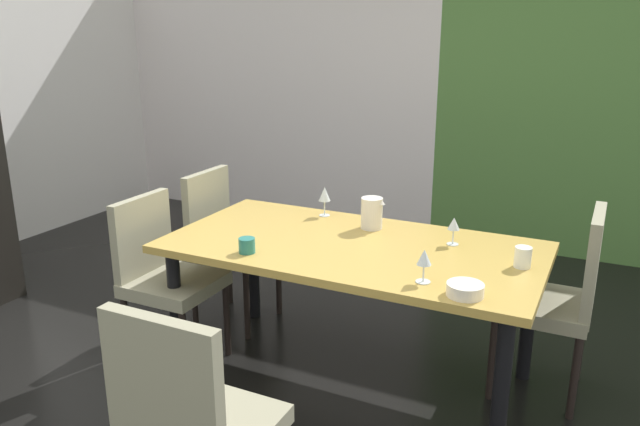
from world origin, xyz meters
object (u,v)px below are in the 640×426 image
Objects in this scene: wine_glass_rear at (325,195)px; cup_south at (247,245)px; chair_left_near at (163,271)px; wine_glass_near_window at (454,225)px; chair_left_far at (225,238)px; dining_table at (352,259)px; chair_head_near at (191,423)px; wine_glass_front at (424,259)px; chair_right_far at (562,293)px; cup_center at (523,257)px; serving_bowl_right at (465,290)px; pitcher_west at (372,213)px.

cup_south is at bearing -95.81° from wine_glass_rear.
wine_glass_near_window is (1.43, 0.50, 0.31)m from chair_left_near.
chair_left_far is 5.54× the size of wine_glass_rear.
dining_table is 1.90× the size of chair_head_near.
wine_glass_front reaches higher than wine_glass_near_window.
chair_right_far is 0.38m from cup_center.
chair_right_far is at bearing 90.00° from chair_left_far.
wine_glass_rear is at bearing 142.84° from serving_bowl_right.
chair_left_far is at bearing 163.28° from dining_table.
dining_table is 1.34m from chair_head_near.
chair_head_near is 12.29× the size of cup_south.
cup_south is at bearing 42.09° from chair_left_far.
chair_right_far is 5.67× the size of pitcher_west.
chair_head_near is 1.90m from chair_left_far.
wine_glass_near_window is 0.83× the size of wine_glass_rear.
chair_head_near is 1.16m from wine_glass_front.
chair_right_far is 1.36m from wine_glass_rear.
chair_left_far is 6.38× the size of wine_glass_front.
chair_head_near reaches higher than pitcher_west.
cup_center is at bearing -24.30° from wine_glass_near_window.
chair_right_far is 5.71× the size of wine_glass_rear.
serving_bowl_right is at bearing 87.14° from chair_left_near.
serving_bowl_right is at bearing -37.16° from wine_glass_rear.
cup_south is (-0.41, -0.34, 0.12)m from dining_table.
wine_glass_rear is at bearing 164.10° from cup_center.
cup_south is (-1.39, -0.63, 0.23)m from chair_right_far.
chair_head_near is 1.64m from wine_glass_near_window.
serving_bowl_right is (0.66, 0.96, 0.22)m from chair_head_near.
dining_table is 23.42× the size of cup_south.
cup_center is at bearing 100.80° from chair_left_near.
chair_head_near is at bearing -67.74° from cup_south.
wine_glass_front is 0.86× the size of pitcher_west.
chair_right_far reaches higher than pitcher_west.
wine_glass_near_window is 0.95× the size of wine_glass_front.
serving_bowl_right is (0.19, -0.06, -0.08)m from wine_glass_front.
chair_left_far is 1.78m from serving_bowl_right.
chair_left_far reaches higher than dining_table.
dining_table is 1.03m from chair_left_far.
dining_table is at bearing 145.65° from wine_glass_front.
dining_table is 0.76m from serving_bowl_right.
chair_left_near is 1.17m from pitcher_west.
wine_glass_front is at bearing -89.10° from wine_glass_near_window.
chair_left_far is 1.02m from pitcher_west.
chair_left_near is 1.47m from wine_glass_front.
cup_south is at bearing 85.53° from chair_left_near.
chair_right_far reaches higher than dining_table.
chair_head_near is 6.63× the size of wine_glass_front.
chair_left_far is 6.69× the size of wine_glass_near_window.
cup_center is (1.15, -0.33, -0.08)m from wine_glass_rear.
dining_table is at bearing 90.01° from chair_head_near.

